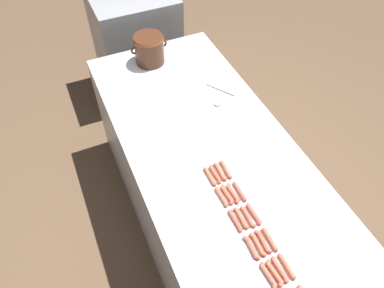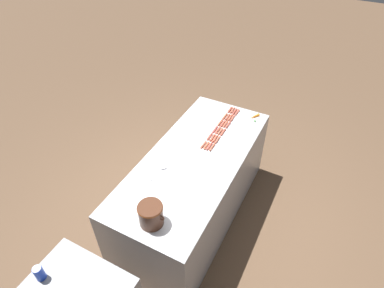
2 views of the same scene
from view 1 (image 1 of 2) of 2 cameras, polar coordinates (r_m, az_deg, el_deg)
name	(u,v)px [view 1 (image 1 of 2)]	position (r m, az deg, el deg)	size (l,w,h in m)	color
ground_plane	(205,221)	(2.89, 2.02, -11.97)	(20.00, 20.00, 0.00)	brown
griddle_counter	(207,188)	(2.50, 2.31, -6.89)	(0.95, 2.19, 0.92)	#ADAFB5
back_cabinet	(136,44)	(3.67, -8.76, 15.29)	(0.71, 0.70, 1.03)	#939599
hot_dog_1	(268,276)	(1.75, 11.95, -19.63)	(0.03, 0.13, 0.02)	#B75944
hot_dog_2	(251,248)	(1.79, 9.34, -15.82)	(0.03, 0.13, 0.02)	#B65342
hot_dog_3	(235,221)	(1.84, 6.83, -11.90)	(0.03, 0.13, 0.02)	#B2523E
hot_dog_4	(221,196)	(1.91, 4.65, -8.24)	(0.03, 0.13, 0.02)	#B95E46
hot_dog_5	(210,176)	(1.97, 2.82, -5.11)	(0.02, 0.13, 0.02)	#BA5C41
hot_dog_7	(275,273)	(1.76, 12.88, -19.22)	(0.03, 0.13, 0.02)	#B95C43
hot_dog_8	(258,245)	(1.80, 10.33, -15.34)	(0.03, 0.13, 0.02)	#B35C40
hot_dog_9	(241,218)	(1.85, 7.75, -11.48)	(0.03, 0.13, 0.02)	#B15C43
hot_dog_10	(227,194)	(1.91, 5.55, -7.91)	(0.03, 0.13, 0.02)	#BC573E
hot_dog_11	(215,174)	(1.98, 3.67, -4.76)	(0.03, 0.13, 0.02)	#BA5143
hot_dog_13	(280,269)	(1.77, 13.68, -18.64)	(0.03, 0.13, 0.02)	#B85C45
hot_dog_14	(263,242)	(1.81, 11.13, -14.84)	(0.03, 0.13, 0.02)	#BC5343
hot_dog_15	(248,217)	(1.86, 8.79, -11.25)	(0.03, 0.13, 0.02)	#BC5A45
hot_dog_16	(233,193)	(1.92, 6.47, -7.72)	(0.03, 0.13, 0.02)	#BE5941
hot_dog_17	(220,172)	(2.00, 4.45, -4.36)	(0.03, 0.13, 0.02)	#B85E3F
hot_dog_19	(286,267)	(1.78, 14.62, -18.17)	(0.03, 0.13, 0.02)	#B25B3E
hot_dog_20	(269,240)	(1.82, 12.08, -14.50)	(0.03, 0.13, 0.02)	#B0583E
hot_dog_21	(254,214)	(1.87, 9.70, -10.82)	(0.03, 0.13, 0.02)	#BA4F46
hot_dog_22	(239,191)	(1.93, 7.42, -7.43)	(0.02, 0.13, 0.02)	#B05242
hot_dog_23	(226,169)	(2.01, 5.35, -4.00)	(0.03, 0.13, 0.02)	#B35C46
bean_pot	(149,48)	(2.67, -6.77, 14.76)	(0.27, 0.22, 0.21)	#472616
serving_spoon	(219,98)	(2.41, 4.28, 7.22)	(0.18, 0.25, 0.02)	#B7B7BC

